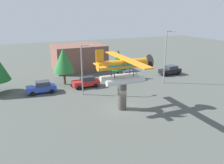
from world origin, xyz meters
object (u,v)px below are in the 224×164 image
(tree_center_back, at_px, (118,60))
(display_pedestal, at_px, (122,96))
(car_near_blue, at_px, (42,87))
(car_mid_red, at_px, (86,82))
(tree_east, at_px, (63,60))
(car_far_silver, at_px, (127,75))
(car_distant_black, at_px, (170,70))
(floatplane_monument, at_px, (123,68))
(streetlight_secondary, at_px, (166,54))
(streetlight_primary, at_px, (83,66))
(storefront_building, at_px, (79,57))

(tree_center_back, bearing_deg, display_pedestal, -113.45)
(car_near_blue, xyz_separation_m, car_mid_red, (6.85, -0.08, 0.00))
(car_near_blue, bearing_deg, tree_east, -146.25)
(tree_center_back, bearing_deg, car_far_silver, -64.59)
(car_distant_black, relative_size, tree_east, 0.70)
(floatplane_monument, relative_size, car_near_blue, 2.48)
(display_pedestal, distance_m, car_far_silver, 12.49)
(car_far_silver, distance_m, tree_center_back, 3.27)
(display_pedestal, distance_m, streetlight_secondary, 13.65)
(car_near_blue, xyz_separation_m, car_far_silver, (14.61, 0.67, 0.00))
(floatplane_monument, relative_size, streetlight_secondary, 1.21)
(car_near_blue, relative_size, car_distant_black, 1.00)
(streetlight_primary, distance_m, tree_east, 6.08)
(car_near_blue, distance_m, car_mid_red, 6.85)
(car_far_silver, distance_m, streetlight_secondary, 7.62)
(car_distant_black, bearing_deg, streetlight_secondary, 42.31)
(floatplane_monument, distance_m, car_distant_black, 19.18)
(car_near_blue, relative_size, storefront_building, 0.41)
(car_far_silver, xyz_separation_m, streetlight_secondary, (5.06, -3.97, 4.08))
(car_far_silver, height_order, tree_east, tree_east)
(car_distant_black, xyz_separation_m, streetlight_primary, (-18.29, -3.67, 3.32))
(streetlight_primary, bearing_deg, display_pedestal, -68.43)
(car_far_silver, xyz_separation_m, tree_east, (-10.58, 2.03, 3.16))
(car_mid_red, bearing_deg, storefront_building, -100.92)
(car_distant_black, bearing_deg, tree_center_back, -11.63)
(tree_east, bearing_deg, display_pedestal, -71.69)
(tree_east, bearing_deg, storefront_building, 60.96)
(streetlight_secondary, xyz_separation_m, tree_center_back, (-5.96, 5.86, -1.57))
(floatplane_monument, relative_size, storefront_building, 1.02)
(car_mid_red, distance_m, storefront_building, 12.37)
(car_mid_red, relative_size, tree_center_back, 0.81)
(streetlight_secondary, xyz_separation_m, storefront_building, (-10.50, 15.26, -2.43))
(streetlight_primary, height_order, tree_east, streetlight_primary)
(car_far_silver, xyz_separation_m, tree_center_back, (-0.90, 1.89, 2.51))
(display_pedestal, relative_size, streetlight_primary, 0.49)
(streetlight_secondary, bearing_deg, floatplane_monument, -149.18)
(car_mid_red, relative_size, car_distant_black, 1.00)
(car_mid_red, bearing_deg, floatplane_monument, 98.70)
(car_mid_red, xyz_separation_m, streetlight_secondary, (12.82, -3.23, 4.08))
(car_distant_black, relative_size, tree_center_back, 0.81)
(display_pedestal, distance_m, storefront_building, 22.03)
(car_distant_black, bearing_deg, floatplane_monument, 34.26)
(car_near_blue, bearing_deg, streetlight_primary, 150.03)
(streetlight_primary, bearing_deg, streetlight_secondary, -0.45)
(streetlight_primary, bearing_deg, car_mid_red, 67.14)
(streetlight_secondary, relative_size, storefront_building, 0.84)
(floatplane_monument, distance_m, tree_east, 13.51)
(streetlight_primary, bearing_deg, car_distant_black, 11.35)
(floatplane_monument, xyz_separation_m, car_distant_black, (15.45, 10.52, -4.30))
(display_pedestal, xyz_separation_m, car_mid_red, (-1.39, 9.96, -0.88))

